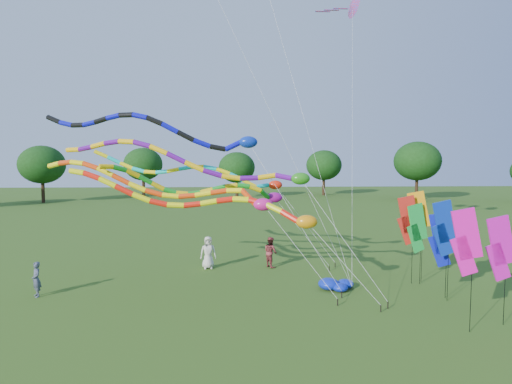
{
  "coord_description": "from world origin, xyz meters",
  "views": [
    {
      "loc": [
        -2.96,
        -15.31,
        6.26
      ],
      "look_at": [
        -2.02,
        3.39,
        4.8
      ],
      "focal_mm": 30.0,
      "sensor_mm": 36.0,
      "label": 1
    }
  ],
  "objects_px": {
    "blue_nylon_heap": "(331,285)",
    "person_b": "(36,279)",
    "tube_kite_red": "(216,204)",
    "tube_kite_orange": "(178,188)",
    "person_a": "(208,252)",
    "person_c": "(271,252)"
  },
  "relations": [
    {
      "from": "blue_nylon_heap",
      "to": "person_b",
      "type": "height_order",
      "value": "person_b"
    },
    {
      "from": "tube_kite_red",
      "to": "blue_nylon_heap",
      "type": "distance_m",
      "value": 6.87
    },
    {
      "from": "tube_kite_orange",
      "to": "tube_kite_red",
      "type": "bearing_deg",
      "value": -11.57
    },
    {
      "from": "tube_kite_red",
      "to": "person_a",
      "type": "relative_size",
      "value": 7.28
    },
    {
      "from": "tube_kite_orange",
      "to": "person_c",
      "type": "bearing_deg",
      "value": 61.67
    },
    {
      "from": "person_b",
      "to": "person_c",
      "type": "height_order",
      "value": "person_c"
    },
    {
      "from": "person_b",
      "to": "person_c",
      "type": "distance_m",
      "value": 12.07
    },
    {
      "from": "tube_kite_orange",
      "to": "blue_nylon_heap",
      "type": "bearing_deg",
      "value": 18.3
    },
    {
      "from": "tube_kite_orange",
      "to": "person_b",
      "type": "xyz_separation_m",
      "value": [
        -6.39,
        -0.39,
        -4.1
      ]
    },
    {
      "from": "person_a",
      "to": "person_c",
      "type": "distance_m",
      "value": 3.6
    },
    {
      "from": "tube_kite_red",
      "to": "person_a",
      "type": "bearing_deg",
      "value": 114.18
    },
    {
      "from": "tube_kite_red",
      "to": "person_b",
      "type": "height_order",
      "value": "tube_kite_red"
    },
    {
      "from": "person_b",
      "to": "person_c",
      "type": "xyz_separation_m",
      "value": [
        11.07,
        4.82,
        0.08
      ]
    },
    {
      "from": "tube_kite_red",
      "to": "person_a",
      "type": "height_order",
      "value": "tube_kite_red"
    },
    {
      "from": "tube_kite_red",
      "to": "person_c",
      "type": "height_order",
      "value": "tube_kite_red"
    },
    {
      "from": "person_b",
      "to": "tube_kite_red",
      "type": "bearing_deg",
      "value": 46.95
    },
    {
      "from": "person_a",
      "to": "tube_kite_red",
      "type": "bearing_deg",
      "value": -91.04
    },
    {
      "from": "person_b",
      "to": "person_c",
      "type": "bearing_deg",
      "value": 74.88
    },
    {
      "from": "blue_nylon_heap",
      "to": "person_c",
      "type": "height_order",
      "value": "person_c"
    },
    {
      "from": "person_a",
      "to": "person_b",
      "type": "distance_m",
      "value": 8.81
    },
    {
      "from": "blue_nylon_heap",
      "to": "person_a",
      "type": "distance_m",
      "value": 7.52
    },
    {
      "from": "person_a",
      "to": "blue_nylon_heap",
      "type": "bearing_deg",
      "value": -43.23
    }
  ]
}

